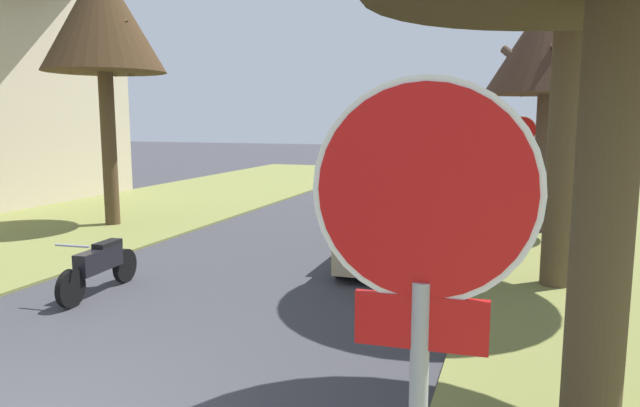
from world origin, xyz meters
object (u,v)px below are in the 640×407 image
(parked_sedan_red, at_px, (451,190))
(parked_motorcycle, at_px, (100,265))
(street_tree_right_mid_b, at_px, (550,45))
(stop_sign_far, at_px, (521,145))
(street_tree_left_mid_a, at_px, (102,20))
(stop_sign_near, at_px, (421,309))
(parked_sedan_tan, at_px, (404,226))

(parked_sedan_red, distance_m, parked_motorcycle, 11.22)
(parked_motorcycle, bearing_deg, street_tree_right_mid_b, 48.32)
(stop_sign_far, height_order, street_tree_left_mid_a, street_tree_left_mid_a)
(stop_sign_near, relative_size, stop_sign_far, 1.02)
(parked_sedan_tan, bearing_deg, parked_motorcycle, -137.90)
(stop_sign_near, height_order, street_tree_right_mid_b, street_tree_right_mid_b)
(stop_sign_far, distance_m, street_tree_right_mid_b, 3.15)
(stop_sign_far, height_order, parked_motorcycle, stop_sign_far)
(stop_sign_near, relative_size, street_tree_left_mid_a, 0.43)
(parked_sedan_tan, height_order, parked_motorcycle, parked_sedan_tan)
(parked_sedan_red, bearing_deg, stop_sign_near, -84.07)
(stop_sign_far, bearing_deg, parked_sedan_red, 165.39)
(parked_motorcycle, bearing_deg, stop_sign_near, -41.99)
(street_tree_right_mid_b, bearing_deg, street_tree_left_mid_a, -166.02)
(stop_sign_near, distance_m, street_tree_left_mid_a, 15.11)
(street_tree_right_mid_b, relative_size, parked_sedan_red, 1.35)
(parked_sedan_red, bearing_deg, parked_motorcycle, -113.90)
(parked_sedan_tan, relative_size, parked_motorcycle, 2.17)
(stop_sign_far, height_order, street_tree_right_mid_b, street_tree_right_mid_b)
(parked_sedan_tan, distance_m, parked_sedan_red, 6.35)
(street_tree_left_mid_a, bearing_deg, stop_sign_near, -46.76)
(parked_sedan_tan, bearing_deg, parked_sedan_red, 88.01)
(street_tree_left_mid_a, relative_size, parked_sedan_tan, 1.55)
(stop_sign_far, relative_size, parked_sedan_red, 0.66)
(stop_sign_near, bearing_deg, stop_sign_far, 88.82)
(stop_sign_far, relative_size, parked_sedan_tan, 0.66)
(stop_sign_near, bearing_deg, street_tree_right_mid_b, 86.34)
(stop_sign_far, distance_m, street_tree_left_mid_a, 11.84)
(street_tree_left_mid_a, bearing_deg, street_tree_right_mid_b, 13.98)
(stop_sign_near, relative_size, street_tree_right_mid_b, 0.50)
(street_tree_right_mid_b, xyz_separation_m, parked_sedan_tan, (-2.73, -4.01, -3.95))
(stop_sign_far, height_order, parked_sedan_tan, stop_sign_far)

